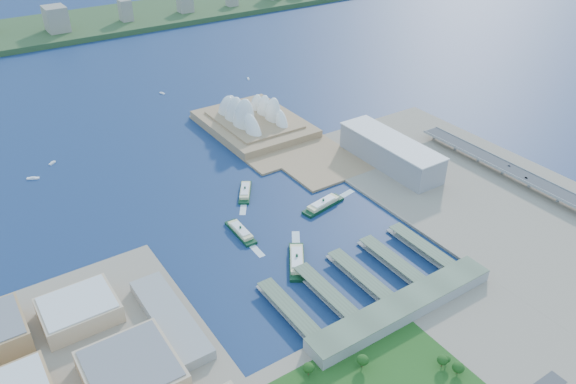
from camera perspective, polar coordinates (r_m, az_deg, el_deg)
ground at (r=602.46m, az=1.56°, el=-5.45°), size 3000.00×3000.00×0.00m
south_land at (r=492.05m, az=16.41°, el=-17.53°), size 720.00×180.00×3.00m
east_land at (r=718.89m, az=19.84°, el=-0.63°), size 240.00×500.00×3.00m
peninsula at (r=838.95m, az=-2.61°, el=6.13°), size 135.00×220.00×3.00m
far_shore at (r=1443.49m, az=-22.18°, el=15.19°), size 2200.00×260.00×12.00m
opera_house at (r=840.89m, az=-3.52°, el=8.45°), size 134.00×180.00×58.00m
toaster_building at (r=751.02m, az=10.34°, el=3.99°), size 45.00×155.00×35.00m
expressway at (r=755.40m, az=23.36°, el=0.87°), size 26.00×340.00×11.85m
ferry_wharves at (r=560.98m, az=7.20°, el=-8.42°), size 184.00×90.00×9.30m
terminal_building at (r=527.21m, az=11.56°, el=-11.43°), size 200.00×28.00×12.00m
far_skyline at (r=1416.46m, az=-22.26°, el=16.31°), size 1900.00×140.00×55.00m
ferry_a at (r=618.70m, az=-4.85°, el=-3.87°), size 14.39×52.33×9.84m
ferry_b at (r=688.33m, az=-4.39°, el=0.19°), size 39.09×49.54×9.63m
ferry_c at (r=575.22m, az=0.90°, el=-6.81°), size 45.66×58.84×11.39m
ferry_d at (r=662.13m, az=3.60°, el=-1.11°), size 59.76×25.08×10.97m
boat_a at (r=789.13m, az=-24.48°, el=1.31°), size 15.23×10.31×2.93m
boat_b at (r=817.55m, az=-22.83°, el=2.76°), size 10.23×8.68×2.71m
boat_c at (r=1047.28m, az=-4.06°, el=11.43°), size 6.82×10.72×2.33m
boat_e at (r=1002.56m, az=-12.66°, el=9.79°), size 6.86×11.38×2.66m
car_b at (r=751.00m, az=23.05°, el=1.34°), size 1.28×3.66×1.21m
car_c at (r=771.64m, az=21.54°, el=2.51°), size 1.69×4.16×1.21m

